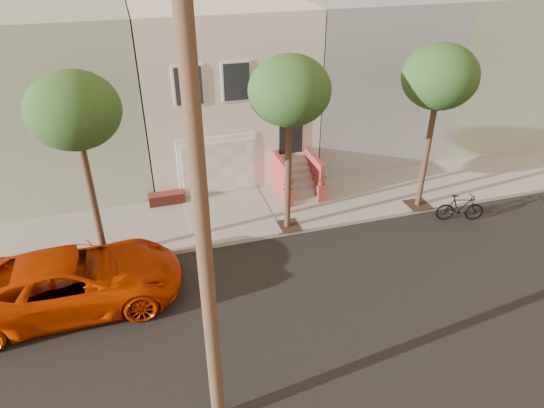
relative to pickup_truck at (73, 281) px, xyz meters
name	(u,v)px	position (x,y,z in m)	size (l,w,h in m)	color
ground	(296,303)	(6.28, -1.85, -0.87)	(90.00, 90.00, 0.00)	black
sidewalk	(251,212)	(6.28, 3.50, -0.80)	(40.00, 3.70, 0.15)	gray
house_row	(218,81)	(6.28, 9.34, 2.77)	(33.10, 11.70, 7.00)	beige
tree_left	(74,112)	(0.78, 2.05, 4.39)	(2.70, 2.57, 6.30)	#2D2116
tree_mid	(290,92)	(7.28, 2.05, 4.39)	(2.70, 2.57, 6.30)	#2D2116
tree_right	(440,78)	(12.78, 2.05, 4.39)	(2.70, 2.57, 6.30)	#2D2116
pickup_truck	(73,281)	(0.00, 0.00, 0.00)	(2.89, 6.27, 1.74)	#BB2D00
motorcycle	(460,208)	(13.79, 0.80, -0.32)	(0.51, 1.82, 1.09)	black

